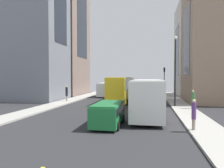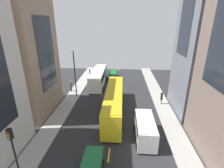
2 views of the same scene
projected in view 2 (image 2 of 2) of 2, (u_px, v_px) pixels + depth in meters
ground_plane at (115, 101)px, 29.04m from camera, size 42.24×42.24×0.00m
sidewalk_west at (71, 99)px, 29.50m from camera, size 2.48×44.00×0.15m
sidewalk_east at (161, 102)px, 28.53m from camera, size 2.48×44.00×0.15m
lane_stripe_1 at (109, 155)px, 17.27m from camera, size 0.16×2.00×0.01m
lane_stripe_2 at (114, 113)px, 25.12m from camera, size 0.16×2.00×0.01m
lane_stripe_3 at (116, 92)px, 32.97m from camera, size 0.16×2.00×0.01m
lane_stripe_4 at (117, 78)px, 40.82m from camera, size 0.16×2.00×0.01m
lane_stripe_5 at (118, 69)px, 48.67m from camera, size 0.16×2.00×0.01m
building_west_1 at (12, 53)px, 23.16m from camera, size 10.02×8.75×17.76m
city_bus_white at (98, 76)px, 35.77m from camera, size 2.80×11.03×3.35m
streetcar_yellow at (114, 100)px, 24.61m from camera, size 2.70×13.96×3.59m
delivery_van_white at (145, 128)px, 19.16m from camera, size 2.25×5.35×2.58m
car_green_0 at (91, 168)px, 14.60m from camera, size 1.92×4.19×1.59m
car_green_1 at (113, 74)px, 40.48m from camera, size 2.05×4.37×1.68m
pedestrian_waiting_curb at (162, 97)px, 27.37m from camera, size 0.34×0.34×2.20m
pedestrian_crossing_mid at (90, 72)px, 41.54m from camera, size 0.29×0.29×2.00m
pedestrian_walking_far at (71, 86)px, 32.49m from camera, size 0.39×0.39×2.03m
traffic_light_near_corner at (13, 147)px, 12.71m from camera, size 0.32×0.44×5.48m
streetlamp_near at (75, 70)px, 28.92m from camera, size 0.44×0.44×8.45m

